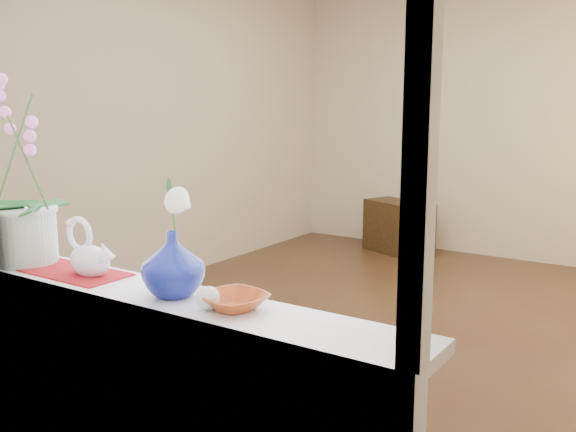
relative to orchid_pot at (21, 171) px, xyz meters
name	(u,v)px	position (x,y,z in m)	size (l,w,h in m)	color
ground	(403,334)	(0.49, 2.38, -1.27)	(5.00, 5.00, 0.00)	#3C2418
wall_back	(516,119)	(0.49, 4.88, 0.08)	(4.50, 0.10, 2.70)	beige
wall_front	(80,157)	(0.49, -0.12, 0.08)	(4.50, 0.10, 2.70)	beige
wall_left	(152,122)	(-1.76, 2.38, 0.08)	(0.10, 5.00, 2.70)	beige
window_apron	(106,428)	(0.49, -0.08, -0.83)	(2.20, 0.08, 0.88)	white
windowsill	(120,289)	(0.49, 0.01, -0.37)	(2.20, 0.26, 0.04)	white
window_frame	(82,39)	(0.49, -0.09, 0.43)	(2.22, 0.06, 1.60)	white
runner	(48,266)	(0.11, 0.01, -0.34)	(0.70, 0.20, 0.01)	maroon
orchid_pot	(21,171)	(0.00, 0.00, 0.00)	(0.24, 0.24, 0.70)	beige
swan	(89,249)	(0.33, 0.02, -0.25)	(0.23, 0.10, 0.19)	silver
blue_vase	(173,259)	(0.73, 0.01, -0.23)	(0.23, 0.23, 0.24)	#07125F
lily	(171,192)	(0.73, 0.01, -0.02)	(0.13, 0.07, 0.18)	silver
paperweight	(208,298)	(0.91, -0.04, -0.31)	(0.07, 0.07, 0.07)	silver
amber_dish	(234,302)	(0.97, 0.01, -0.33)	(0.16, 0.16, 0.04)	#973A13
side_table	(399,227)	(-0.50, 4.50, -1.01)	(0.70, 0.35, 0.52)	black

